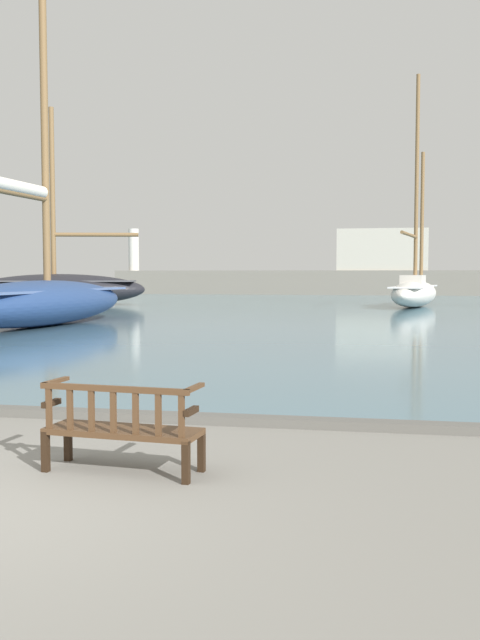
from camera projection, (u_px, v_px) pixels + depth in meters
The scene contains 7 objects.
harbor_water at pixel (326, 302), 49.21m from camera, with size 100.00×80.00×0.08m, color slate.
quay_edge_kerb at pixel (127, 416), 9.85m from camera, with size 40.00×0.30×0.12m, color #5B5954.
park_bench at pixel (122, 427), 7.22m from camera, with size 1.64×0.67×0.92m.
sailboat_nearest_starboard at pixel (58, 288), 43.77m from camera, with size 11.97×5.51×12.00m.
sailboat_far_starboard at pixel (43, 298), 26.56m from camera, with size 3.54×11.98×14.05m.
sailboat_mid_port at pixel (414, 290), 41.62m from camera, with size 4.01×9.95×13.43m.
far_breakwater at pixel (344, 276), 65.34m from camera, with size 42.42×2.40×6.35m.
Camera 1 is at (3.35, -5.43, 2.03)m, focal length 40.00 mm.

